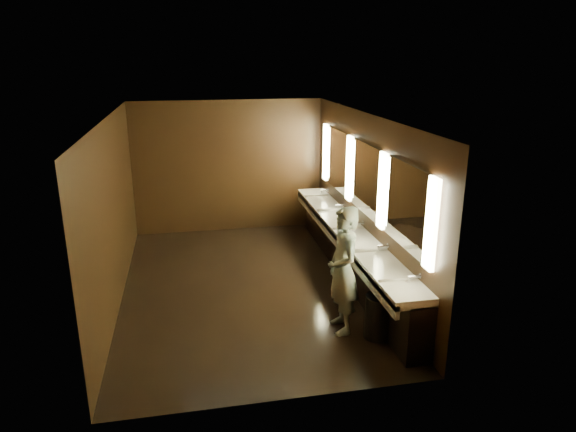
{
  "coord_description": "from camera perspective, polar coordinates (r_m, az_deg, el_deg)",
  "views": [
    {
      "loc": [
        -0.85,
        -7.77,
        3.7
      ],
      "look_at": [
        0.7,
        0.0,
        1.19
      ],
      "focal_mm": 32.0,
      "sensor_mm": 36.0,
      "label": 1
    }
  ],
  "objects": [
    {
      "name": "wall_right",
      "position": [
        8.59,
        8.57,
        1.86
      ],
      "size": [
        0.02,
        6.0,
        2.8
      ],
      "primitive_type": "cube",
      "color": "black",
      "rests_on": "floor"
    },
    {
      "name": "ceiling",
      "position": [
        7.87,
        -5.07,
        10.96
      ],
      "size": [
        4.0,
        6.0,
        0.02
      ],
      "primitive_type": "cube",
      "color": "#2D2D2B",
      "rests_on": "wall_back"
    },
    {
      "name": "wall_back",
      "position": [
        11.04,
        -6.62,
        5.45
      ],
      "size": [
        4.0,
        0.02,
        2.8
      ],
      "primitive_type": "cube",
      "color": "black",
      "rests_on": "floor"
    },
    {
      "name": "wall_left",
      "position": [
        8.18,
        -18.85,
        0.3
      ],
      "size": [
        0.02,
        6.0,
        2.8
      ],
      "primitive_type": "cube",
      "color": "black",
      "rests_on": "floor"
    },
    {
      "name": "trash_bin",
      "position": [
        7.18,
        10.1,
        -10.92
      ],
      "size": [
        0.5,
        0.5,
        0.61
      ],
      "primitive_type": "cylinder",
      "rotation": [
        0.0,
        0.0,
        -0.35
      ],
      "color": "#232326",
      "rests_on": "floor"
    },
    {
      "name": "person",
      "position": [
        7.03,
        6.13,
        -6.02
      ],
      "size": [
        0.44,
        0.66,
        1.79
      ],
      "primitive_type": "imported",
      "rotation": [
        0.0,
        0.0,
        -1.55
      ],
      "color": "#80B6BF",
      "rests_on": "floor"
    },
    {
      "name": "sink_counter",
      "position": [
        8.81,
        7.04,
        -3.88
      ],
      "size": [
        0.55,
        5.4,
        1.01
      ],
      "color": "black",
      "rests_on": "floor"
    },
    {
      "name": "wall_front",
      "position": [
        5.36,
        -1.05,
        -7.81
      ],
      "size": [
        4.0,
        0.02,
        2.8
      ],
      "primitive_type": "cube",
      "color": "black",
      "rests_on": "floor"
    },
    {
      "name": "mirror_band",
      "position": [
        8.49,
        8.55,
        4.12
      ],
      "size": [
        0.06,
        5.03,
        1.15
      ],
      "color": "#FCF6B3",
      "rests_on": "wall_right"
    },
    {
      "name": "floor",
      "position": [
        8.65,
        -4.57,
        -7.8
      ],
      "size": [
        6.0,
        6.0,
        0.0
      ],
      "primitive_type": "plane",
      "color": "black",
      "rests_on": "ground"
    }
  ]
}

